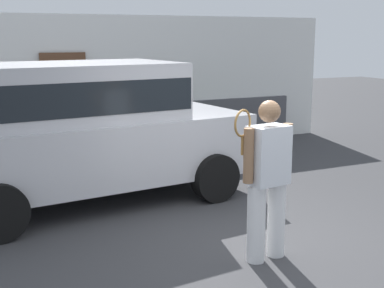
% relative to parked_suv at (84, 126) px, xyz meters
% --- Properties ---
extents(ground_plane, '(40.00, 40.00, 0.00)m').
position_rel_parked_suv_xyz_m(ground_plane, '(1.30, -2.64, -1.15)').
color(ground_plane, '#38383A').
extents(house_frontage, '(10.60, 0.40, 2.85)m').
position_rel_parked_suv_xyz_m(house_frontage, '(1.29, 3.34, 0.19)').
color(house_frontage, white).
rests_on(house_frontage, ground_plane).
extents(parked_suv, '(4.77, 2.53, 2.05)m').
position_rel_parked_suv_xyz_m(parked_suv, '(0.00, 0.00, 0.00)').
color(parked_suv, '#B7B7BC').
rests_on(parked_suv, ground_plane).
extents(tennis_player_man, '(0.78, 0.33, 1.76)m').
position_rel_parked_suv_xyz_m(tennis_player_man, '(1.27, -2.87, -0.22)').
color(tennis_player_man, white).
rests_on(tennis_player_man, ground_plane).
extents(potted_plant_by_porch, '(0.63, 0.63, 0.84)m').
position_rel_parked_suv_xyz_m(potted_plant_by_porch, '(3.57, 2.48, -0.68)').
color(potted_plant_by_porch, '#9E5638').
rests_on(potted_plant_by_porch, ground_plane).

